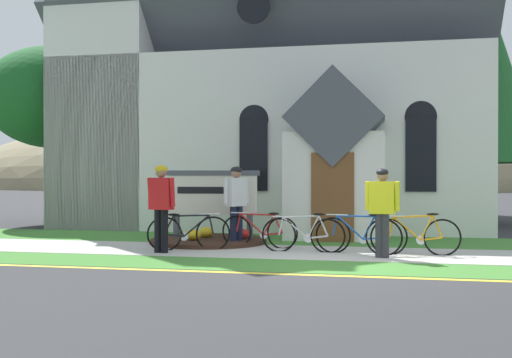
{
  "coord_description": "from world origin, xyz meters",
  "views": [
    {
      "loc": [
        1.03,
        -10.51,
        1.57
      ],
      "look_at": [
        -1.79,
        3.32,
        1.48
      ],
      "focal_mm": 43.34,
      "sensor_mm": 36.0,
      "label": 1
    }
  ],
  "objects_px": {
    "bicycle_green": "(416,236)",
    "cyclist_in_yellow_jersey": "(382,205)",
    "roadside_conifer": "(478,64)",
    "cyclist_in_green_jersey": "(236,198)",
    "cyclist_in_white_jersey": "(161,201)",
    "bicycle_red": "(189,232)",
    "bicycle_orange": "(260,231)",
    "bicycle_white": "(358,235)",
    "church_sign": "(213,194)",
    "yard_deciduous_tree": "(53,98)",
    "bicycle_blue": "(304,234)"
  },
  "relations": [
    {
      "from": "bicycle_green",
      "to": "cyclist_in_yellow_jersey",
      "type": "relative_size",
      "value": 1.04
    },
    {
      "from": "cyclist_in_yellow_jersey",
      "to": "roadside_conifer",
      "type": "relative_size",
      "value": 0.2
    },
    {
      "from": "bicycle_green",
      "to": "cyclist_in_green_jersey",
      "type": "distance_m",
      "value": 4.04
    },
    {
      "from": "cyclist_in_white_jersey",
      "to": "roadside_conifer",
      "type": "relative_size",
      "value": 0.21
    },
    {
      "from": "bicycle_red",
      "to": "bicycle_orange",
      "type": "distance_m",
      "value": 1.57
    },
    {
      "from": "bicycle_white",
      "to": "cyclist_in_yellow_jersey",
      "type": "xyz_separation_m",
      "value": [
        0.46,
        -0.54,
        0.61
      ]
    },
    {
      "from": "church_sign",
      "to": "bicycle_green",
      "type": "height_order",
      "value": "church_sign"
    },
    {
      "from": "church_sign",
      "to": "cyclist_in_green_jersey",
      "type": "distance_m",
      "value": 0.93
    },
    {
      "from": "cyclist_in_white_jersey",
      "to": "yard_deciduous_tree",
      "type": "bearing_deg",
      "value": 132.79
    },
    {
      "from": "bicycle_blue",
      "to": "cyclist_in_yellow_jersey",
      "type": "bearing_deg",
      "value": -20.36
    },
    {
      "from": "bicycle_white",
      "to": "cyclist_in_white_jersey",
      "type": "relative_size",
      "value": 0.98
    },
    {
      "from": "cyclist_in_yellow_jersey",
      "to": "church_sign",
      "type": "bearing_deg",
      "value": 151.21
    },
    {
      "from": "bicycle_blue",
      "to": "cyclist_in_white_jersey",
      "type": "height_order",
      "value": "cyclist_in_white_jersey"
    },
    {
      "from": "bicycle_blue",
      "to": "cyclist_in_green_jersey",
      "type": "relative_size",
      "value": 0.97
    },
    {
      "from": "church_sign",
      "to": "cyclist_in_green_jersey",
      "type": "bearing_deg",
      "value": -39.55
    },
    {
      "from": "bicycle_green",
      "to": "cyclist_in_yellow_jersey",
      "type": "bearing_deg",
      "value": -138.64
    },
    {
      "from": "bicycle_green",
      "to": "cyclist_in_green_jersey",
      "type": "height_order",
      "value": "cyclist_in_green_jersey"
    },
    {
      "from": "yard_deciduous_tree",
      "to": "cyclist_in_white_jersey",
      "type": "bearing_deg",
      "value": -47.21
    },
    {
      "from": "cyclist_in_green_jersey",
      "to": "church_sign",
      "type": "bearing_deg",
      "value": 140.45
    },
    {
      "from": "church_sign",
      "to": "yard_deciduous_tree",
      "type": "bearing_deg",
      "value": 146.38
    },
    {
      "from": "bicycle_blue",
      "to": "cyclist_in_yellow_jersey",
      "type": "relative_size",
      "value": 1.01
    },
    {
      "from": "bicycle_blue",
      "to": "bicycle_green",
      "type": "xyz_separation_m",
      "value": [
        2.22,
        -0.01,
        0.01
      ]
    },
    {
      "from": "bicycle_red",
      "to": "bicycle_green",
      "type": "bearing_deg",
      "value": 1.85
    },
    {
      "from": "bicycle_white",
      "to": "bicycle_orange",
      "type": "height_order",
      "value": "bicycle_white"
    },
    {
      "from": "bicycle_white",
      "to": "bicycle_blue",
      "type": "height_order",
      "value": "bicycle_white"
    },
    {
      "from": "bicycle_orange",
      "to": "bicycle_red",
      "type": "bearing_deg",
      "value": -149.87
    },
    {
      "from": "church_sign",
      "to": "bicycle_orange",
      "type": "relative_size",
      "value": 1.29
    },
    {
      "from": "bicycle_blue",
      "to": "cyclist_in_yellow_jersey",
      "type": "distance_m",
      "value": 1.79
    },
    {
      "from": "cyclist_in_yellow_jersey",
      "to": "cyclist_in_white_jersey",
      "type": "xyz_separation_m",
      "value": [
        -4.36,
        -0.13,
        0.06
      ]
    },
    {
      "from": "bicycle_red",
      "to": "roadside_conifer",
      "type": "relative_size",
      "value": 0.2
    },
    {
      "from": "roadside_conifer",
      "to": "yard_deciduous_tree",
      "type": "height_order",
      "value": "roadside_conifer"
    },
    {
      "from": "bicycle_blue",
      "to": "yard_deciduous_tree",
      "type": "bearing_deg",
      "value": 146.34
    },
    {
      "from": "cyclist_in_green_jersey",
      "to": "bicycle_red",
      "type": "bearing_deg",
      "value": -123.37
    },
    {
      "from": "bicycle_blue",
      "to": "bicycle_white",
      "type": "bearing_deg",
      "value": -2.35
    },
    {
      "from": "bicycle_green",
      "to": "cyclist_in_green_jersey",
      "type": "relative_size",
      "value": 1.0
    },
    {
      "from": "bicycle_green",
      "to": "bicycle_blue",
      "type": "bearing_deg",
      "value": 179.72
    },
    {
      "from": "bicycle_red",
      "to": "roadside_conifer",
      "type": "bearing_deg",
      "value": 50.7
    },
    {
      "from": "roadside_conifer",
      "to": "bicycle_blue",
      "type": "bearing_deg",
      "value": -118.7
    },
    {
      "from": "church_sign",
      "to": "bicycle_white",
      "type": "distance_m",
      "value": 3.89
    },
    {
      "from": "bicycle_red",
      "to": "yard_deciduous_tree",
      "type": "height_order",
      "value": "yard_deciduous_tree"
    },
    {
      "from": "bicycle_orange",
      "to": "cyclist_in_green_jersey",
      "type": "xyz_separation_m",
      "value": [
        -0.6,
        0.36,
        0.68
      ]
    },
    {
      "from": "church_sign",
      "to": "yard_deciduous_tree",
      "type": "xyz_separation_m",
      "value": [
        -6.63,
        4.41,
        2.98
      ]
    },
    {
      "from": "church_sign",
      "to": "cyclist_in_yellow_jersey",
      "type": "distance_m",
      "value": 4.47
    },
    {
      "from": "bicycle_red",
      "to": "yard_deciduous_tree",
      "type": "xyz_separation_m",
      "value": [
        -6.59,
        6.14,
        3.72
      ]
    },
    {
      "from": "bicycle_red",
      "to": "cyclist_in_yellow_jersey",
      "type": "xyz_separation_m",
      "value": [
        3.96,
        -0.42,
        0.62
      ]
    },
    {
      "from": "bicycle_blue",
      "to": "cyclist_in_green_jersey",
      "type": "distance_m",
      "value": 2.03
    },
    {
      "from": "church_sign",
      "to": "cyclist_in_yellow_jersey",
      "type": "relative_size",
      "value": 1.32
    },
    {
      "from": "yard_deciduous_tree",
      "to": "cyclist_in_yellow_jersey",
      "type": "bearing_deg",
      "value": -31.88
    },
    {
      "from": "cyclist_in_yellow_jersey",
      "to": "cyclist_in_green_jersey",
      "type": "relative_size",
      "value": 0.96
    },
    {
      "from": "bicycle_red",
      "to": "bicycle_blue",
      "type": "distance_m",
      "value": 2.4
    }
  ]
}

